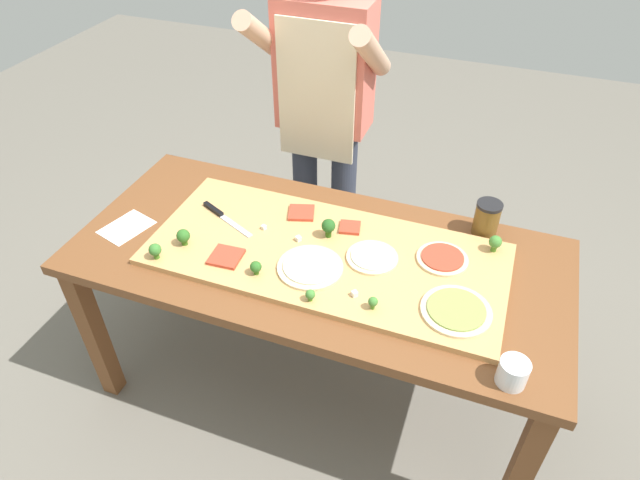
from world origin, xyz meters
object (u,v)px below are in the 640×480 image
(pizza_whole_tomato_red, at_px, (442,258))
(chefs_knife, at_px, (221,214))
(pizza_slice_center, at_px, (226,257))
(broccoli_floret_center_right, at_px, (495,242))
(cook_center, at_px, (324,105))
(flour_cup, at_px, (512,374))
(broccoli_floret_back_mid, at_px, (328,227))
(broccoli_floret_back_right, at_px, (155,250))
(broccoli_floret_front_right, at_px, (256,267))
(pizza_slice_far_left, at_px, (301,213))
(cheese_crumble_a, at_px, (264,227))
(pizza_whole_cheese_artichoke, at_px, (310,267))
(pizza_whole_pesto_green, at_px, (456,310))
(prep_table, at_px, (317,272))
(pizza_slice_near_left, at_px, (350,227))
(cheese_crumble_c, at_px, (355,294))
(broccoli_floret_back_left, at_px, (183,236))
(broccoli_floret_front_left, at_px, (373,302))
(cheese_crumble_b, at_px, (298,239))
(sauce_jar, at_px, (487,218))
(recipe_note, at_px, (127,227))
(pizza_whole_white_garlic, at_px, (372,257))
(broccoli_floret_front_mid, at_px, (310,295))

(pizza_whole_tomato_red, bearing_deg, chefs_knife, -177.18)
(pizza_slice_center, xyz_separation_m, broccoli_floret_center_right, (0.88, 0.37, 0.03))
(pizza_slice_center, height_order, cook_center, cook_center)
(pizza_whole_tomato_red, xyz_separation_m, flour_cup, (0.28, -0.43, 0.01))
(pizza_whole_tomato_red, height_order, cook_center, cook_center)
(broccoli_floret_back_mid, bearing_deg, chefs_knife, -176.50)
(pizza_slice_center, height_order, broccoli_floret_back_right, broccoli_floret_back_right)
(pizza_whole_tomato_red, height_order, broccoli_floret_front_right, broccoli_floret_front_right)
(pizza_slice_far_left, height_order, cheese_crumble_a, cheese_crumble_a)
(pizza_whole_cheese_artichoke, distance_m, broccoli_floret_front_right, 0.19)
(pizza_slice_center, relative_size, broccoli_floret_front_right, 2.07)
(chefs_knife, relative_size, pizza_slice_center, 2.46)
(pizza_whole_pesto_green, xyz_separation_m, broccoli_floret_back_right, (-1.04, -0.11, 0.03))
(prep_table, distance_m, pizza_whole_cheese_artichoke, 0.17)
(broccoli_floret_back_right, bearing_deg, pizza_slice_center, 20.14)
(pizza_slice_near_left, height_order, cheese_crumble_c, cheese_crumble_c)
(broccoli_floret_back_left, bearing_deg, broccoli_floret_front_left, -5.46)
(flour_cup, bearing_deg, cheese_crumble_b, 156.18)
(pizza_whole_pesto_green, xyz_separation_m, broccoli_floret_front_right, (-0.67, -0.06, 0.02))
(prep_table, distance_m, broccoli_floret_back_left, 0.51)
(pizza_whole_tomato_red, relative_size, sauce_jar, 1.34)
(broccoli_floret_back_right, relative_size, sauce_jar, 0.45)
(pizza_slice_near_left, relative_size, broccoli_floret_back_right, 1.27)
(prep_table, height_order, broccoli_floret_back_mid, broccoli_floret_back_mid)
(cheese_crumble_b, xyz_separation_m, recipe_note, (-0.66, -0.13, -0.03))
(broccoli_floret_back_right, xyz_separation_m, broccoli_floret_front_left, (0.79, 0.03, -0.01))
(pizza_slice_far_left, bearing_deg, sauce_jar, 13.25)
(pizza_whole_cheese_artichoke, xyz_separation_m, broccoli_floret_back_right, (-0.53, -0.14, 0.03))
(broccoli_floret_back_mid, relative_size, broccoli_floret_back_left, 1.18)
(prep_table, bearing_deg, pizza_slice_far_left, 127.25)
(broccoli_floret_back_right, height_order, broccoli_floret_center_right, broccoli_floret_center_right)
(pizza_whole_tomato_red, relative_size, pizza_slice_center, 1.69)
(pizza_slice_near_left, distance_m, broccoli_floret_center_right, 0.53)
(broccoli_floret_back_right, xyz_separation_m, recipe_note, (-0.23, 0.13, -0.06))
(broccoli_floret_back_right, bearing_deg, prep_table, 25.76)
(pizza_whole_white_garlic, bearing_deg, broccoli_floret_front_left, -73.53)
(pizza_whole_pesto_green, xyz_separation_m, sauce_jar, (0.03, 0.47, 0.04))
(chefs_knife, bearing_deg, pizza_whole_white_garlic, -3.43)
(prep_table, distance_m, chefs_knife, 0.44)
(cheese_crumble_a, distance_m, sauce_jar, 0.84)
(cheese_crumble_b, bearing_deg, flour_cup, -23.82)
(broccoli_floret_center_right, relative_size, cheese_crumble_c, 3.56)
(pizza_whole_tomato_red, relative_size, pizza_whole_pesto_green, 0.80)
(pizza_whole_cheese_artichoke, height_order, sauce_jar, sauce_jar)
(broccoli_floret_front_mid, relative_size, cook_center, 0.03)
(broccoli_floret_front_left, relative_size, broccoli_floret_front_right, 0.90)
(pizza_slice_near_left, bearing_deg, broccoli_floret_center_right, 6.31)
(pizza_whole_pesto_green, bearing_deg, cheese_crumble_c, -172.41)
(broccoli_floret_back_mid, height_order, cheese_crumble_c, broccoli_floret_back_mid)
(broccoli_floret_back_mid, height_order, cook_center, cook_center)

